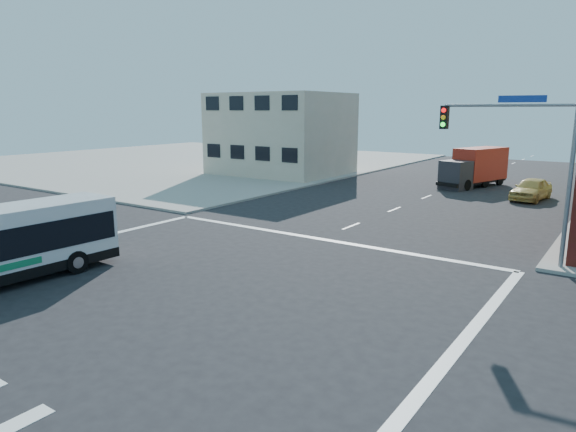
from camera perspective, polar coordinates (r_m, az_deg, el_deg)
The scene contains 6 objects.
ground at distance 18.98m, azimuth -11.88°, elevation -8.32°, with size 120.00×120.00×0.00m, color black.
sidewalk_nw at distance 67.64m, azimuth -10.80°, elevation 6.15°, with size 50.00×50.00×0.15m, color gray.
building_west at distance 51.82m, azimuth -0.80°, elevation 9.07°, with size 12.06×10.06×8.00m.
signal_mast_ne at distance 23.12m, azimuth 24.87°, elevation 7.07°, with size 7.91×1.13×8.07m.
box_truck at distance 46.24m, azimuth 19.98°, elevation 5.02°, with size 4.16×7.52×3.25m.
parked_car at distance 41.09m, azimuth 25.41°, elevation 2.74°, with size 1.90×4.71×1.61m, color #D2B55B.
Camera 1 is at (13.13, -12.10, 6.43)m, focal length 32.00 mm.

